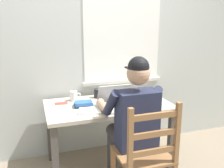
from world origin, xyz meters
TOP-DOWN VIEW (x-y plane):
  - ground_plane at (0.00, 0.00)m, footprint 8.00×8.00m
  - back_wall at (0.00, 0.43)m, footprint 6.00×0.08m
  - desk at (0.00, 0.00)m, footprint 1.27×0.71m
  - seated_person at (0.09, -0.43)m, footprint 0.50×0.60m
  - wooden_chair at (0.09, -0.71)m, footprint 0.42×0.42m
  - laptop at (0.05, -0.13)m, footprint 0.33×0.34m
  - computer_mouse at (0.34, -0.20)m, footprint 0.06×0.10m
  - coffee_mug_white at (-0.31, 0.21)m, footprint 0.12×0.08m
  - coffee_mug_dark at (-0.04, 0.24)m, footprint 0.12×0.09m
  - book_stack_main at (-0.26, 0.00)m, footprint 0.20×0.15m
  - paper_pile_near_laptop at (-0.14, -0.03)m, footprint 0.25×0.22m
  - paper_pile_back_corner at (-0.23, -0.15)m, footprint 0.26×0.25m
  - landscape_photo_print at (-0.46, 0.16)m, footprint 0.13×0.10m

SIDE VIEW (x-z plane):
  - ground_plane at x=0.00m, z-range 0.00..0.00m
  - wooden_chair at x=0.09m, z-range -0.01..0.95m
  - desk at x=0.00m, z-range 0.25..0.95m
  - seated_person at x=0.09m, z-range 0.06..1.32m
  - landscape_photo_print at x=-0.46m, z-range 0.70..0.70m
  - paper_pile_near_laptop at x=-0.14m, z-range 0.70..0.71m
  - paper_pile_back_corner at x=-0.23m, z-range 0.70..0.72m
  - computer_mouse at x=0.34m, z-range 0.70..0.74m
  - book_stack_main at x=-0.26m, z-range 0.70..0.75m
  - coffee_mug_dark at x=-0.04m, z-range 0.70..0.80m
  - laptop at x=0.05m, z-range 0.64..0.86m
  - coffee_mug_white at x=-0.31m, z-range 0.70..0.81m
  - back_wall at x=0.00m, z-range 0.00..2.60m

